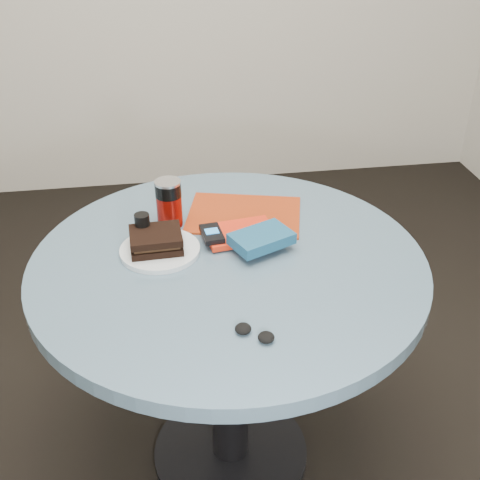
{
  "coord_description": "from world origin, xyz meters",
  "views": [
    {
      "loc": [
        -0.16,
        -1.26,
        1.59
      ],
      "look_at": [
        0.03,
        0.0,
        0.8
      ],
      "focal_mm": 45.0,
      "sensor_mm": 36.0,
      "label": 1
    }
  ],
  "objects": [
    {
      "name": "plate",
      "position": [
        -0.17,
        0.05,
        0.76
      ],
      "size": [
        0.26,
        0.26,
        0.01
      ],
      "primitive_type": "cylinder",
      "rotation": [
        0.0,
        0.0,
        0.36
      ],
      "color": "silver",
      "rests_on": "table"
    },
    {
      "name": "ground",
      "position": [
        0.0,
        0.0,
        0.0
      ],
      "size": [
        4.0,
        4.0,
        0.0
      ],
      "primitive_type": "plane",
      "color": "black",
      "rests_on": "ground"
    },
    {
      "name": "magazine",
      "position": [
        0.07,
        0.21,
        0.75
      ],
      "size": [
        0.36,
        0.31,
        0.01
      ],
      "primitive_type": "cube",
      "rotation": [
        0.0,
        0.0,
        -0.25
      ],
      "color": "maroon",
      "rests_on": "table"
    },
    {
      "name": "sandwich",
      "position": [
        -0.18,
        0.05,
        0.79
      ],
      "size": [
        0.13,
        0.12,
        0.05
      ],
      "color": "black",
      "rests_on": "plate"
    },
    {
      "name": "novel",
      "position": [
        0.09,
        0.02,
        0.79
      ],
      "size": [
        0.18,
        0.15,
        0.03
      ],
      "primitive_type": "cube",
      "rotation": [
        0.0,
        0.0,
        0.42
      ],
      "color": "navy",
      "rests_on": "red_book"
    },
    {
      "name": "headphones",
      "position": [
        0.01,
        -0.31,
        0.76
      ],
      "size": [
        0.09,
        0.08,
        0.02
      ],
      "color": "black",
      "rests_on": "table"
    },
    {
      "name": "red_book",
      "position": [
        0.04,
        0.09,
        0.76
      ],
      "size": [
        0.2,
        0.15,
        0.02
      ],
      "primitive_type": "cube",
      "rotation": [
        0.0,
        0.0,
        0.14
      ],
      "color": "red",
      "rests_on": "magazine"
    },
    {
      "name": "soda_can",
      "position": [
        -0.14,
        0.19,
        0.82
      ],
      "size": [
        0.08,
        0.08,
        0.13
      ],
      "color": "#660905",
      "rests_on": "table"
    },
    {
      "name": "mp3_player",
      "position": [
        -0.03,
        0.08,
        0.78
      ],
      "size": [
        0.06,
        0.09,
        0.02
      ],
      "color": "black",
      "rests_on": "red_book"
    },
    {
      "name": "table",
      "position": [
        0.0,
        0.0,
        0.59
      ],
      "size": [
        1.0,
        1.0,
        0.75
      ],
      "color": "black",
      "rests_on": "ground"
    },
    {
      "name": "pepper_grinder",
      "position": [
        -0.21,
        0.1,
        0.8
      ],
      "size": [
        0.05,
        0.05,
        0.09
      ],
      "color": "#4C3220",
      "rests_on": "table"
    }
  ]
}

